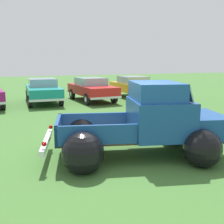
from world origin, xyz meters
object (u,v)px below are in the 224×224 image
at_px(show_car_3, 134,86).
at_px(vintage_pickup_truck, 149,127).
at_px(show_car_2, 92,88).
at_px(show_car_1, 43,90).
at_px(lane_cone_0, 65,129).

bearing_deg(show_car_3, vintage_pickup_truck, -24.43).
bearing_deg(show_car_2, show_car_1, -100.07).
distance_m(vintage_pickup_truck, show_car_2, 10.14).
xyz_separation_m(vintage_pickup_truck, show_car_1, (-1.20, 10.33, 0.03)).
relative_size(vintage_pickup_truck, show_car_1, 1.11).
bearing_deg(lane_cone_0, show_car_2, 66.07).
height_order(vintage_pickup_truck, show_car_3, vintage_pickup_truck).
distance_m(vintage_pickup_truck, lane_cone_0, 2.90).
bearing_deg(show_car_2, vintage_pickup_truck, -13.31).
bearing_deg(vintage_pickup_truck, lane_cone_0, 141.72).
bearing_deg(show_car_3, show_car_1, -88.97).
bearing_deg(show_car_1, lane_cone_0, -0.83).
relative_size(show_car_1, lane_cone_0, 7.09).
height_order(vintage_pickup_truck, lane_cone_0, vintage_pickup_truck).
xyz_separation_m(show_car_2, show_car_3, (3.10, 0.39, 0.00)).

